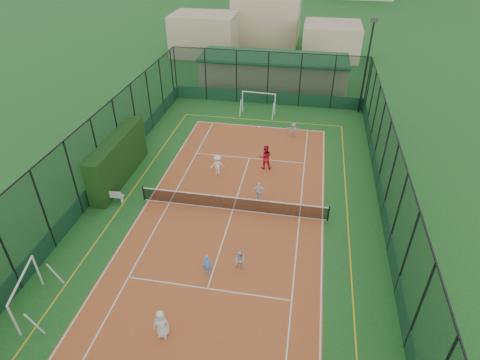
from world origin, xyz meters
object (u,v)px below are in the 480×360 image
object	(u,v)px
white_bench	(111,195)
coach	(265,157)
floodlight_ne	(366,68)
child_near_left	(161,324)
futsal_goal_near	(27,294)
child_near_right	(240,261)
clubhouse	(273,71)
child_near_mid	(207,265)
child_far_back	(293,130)
child_far_right	(259,192)
futsal_goal_far	(259,103)
child_far_left	(217,165)

from	to	relation	value
white_bench	coach	xyz separation A→B (m)	(9.13, 5.70, 0.47)
floodlight_ne	child_near_left	distance (m)	27.88
futsal_goal_near	child_near_left	xyz separation A→B (m)	(6.47, -0.27, -0.21)
child_near_right	coach	bearing A→B (deg)	111.39
clubhouse	child_near_mid	xyz separation A→B (m)	(-0.23, -27.45, -0.95)
floodlight_ne	white_bench	world-z (taller)	floodlight_ne
child_near_right	child_far_back	world-z (taller)	child_far_back
white_bench	coach	distance (m)	10.77
child_near_mid	child_far_right	distance (m)	6.86
clubhouse	white_bench	xyz separation A→B (m)	(-7.80, -22.49, -1.12)
child_far_right	futsal_goal_near	bearing A→B (deg)	38.19
coach	futsal_goal_far	bearing A→B (deg)	-89.66
white_bench	child_near_left	size ratio (longest dim) A/B	1.09
futsal_goal_near	child_near_right	distance (m)	9.98
clubhouse	child_far_back	distance (m)	11.84
child_near_mid	child_near_right	xyz separation A→B (m)	(1.55, 0.63, -0.04)
child_near_mid	child_far_left	size ratio (longest dim) A/B	0.80
white_bench	child_far_left	bearing A→B (deg)	32.16
child_near_left	futsal_goal_far	bearing A→B (deg)	86.56
white_bench	child_far_left	world-z (taller)	child_far_left
white_bench	child_near_right	world-z (taller)	child_near_right
child_far_left	child_far_back	xyz separation A→B (m)	(4.82, 6.75, -0.16)
futsal_goal_near	futsal_goal_far	size ratio (longest dim) A/B	0.96
futsal_goal_near	child_near_mid	bearing A→B (deg)	-79.42
child_near_mid	child_near_right	size ratio (longest dim) A/B	1.07
white_bench	child_near_mid	size ratio (longest dim) A/B	1.32
floodlight_ne	futsal_goal_near	world-z (taller)	floodlight_ne
child_far_back	child_near_left	bearing A→B (deg)	81.81
futsal_goal_near	coach	xyz separation A→B (m)	(9.07, 14.20, -0.04)
child_near_mid	child_near_right	distance (m)	1.67
floodlight_ne	child_near_left	size ratio (longest dim) A/B	5.56
clubhouse	child_near_right	xyz separation A→B (m)	(1.32, -26.82, -1.00)
clubhouse	coach	world-z (taller)	clubhouse
child_near_mid	child_far_right	bearing A→B (deg)	65.07
child_near_left	floodlight_ne	bearing A→B (deg)	67.52
child_far_right	coach	size ratio (longest dim) A/B	0.78
white_bench	coach	size ratio (longest dim) A/B	0.88
child_near_left	child_far_right	xyz separation A→B (m)	(2.73, 10.46, -0.03)
child_near_mid	child_near_right	bearing A→B (deg)	11.44
white_bench	coach	bearing A→B (deg)	28.17
white_bench	futsal_goal_far	distance (m)	16.77
child_far_left	coach	world-z (taller)	coach
child_near_right	child_near_left	bearing A→B (deg)	-98.84
futsal_goal_far	coach	size ratio (longest dim) A/B	1.69
floodlight_ne	white_bench	distance (m)	23.97
child_far_back	child_near_right	bearing A→B (deg)	87.78
child_near_left	clubhouse	bearing A→B (deg)	86.08
child_near_mid	child_far_back	xyz separation A→B (m)	(3.19, 16.03, -0.01)
child_near_left	coach	bearing A→B (deg)	78.22
floodlight_ne	coach	world-z (taller)	floodlight_ne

